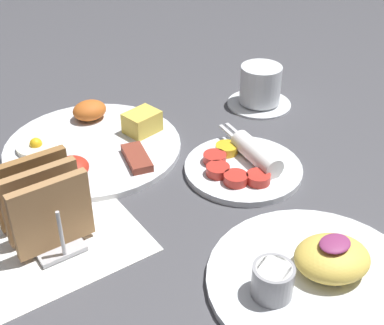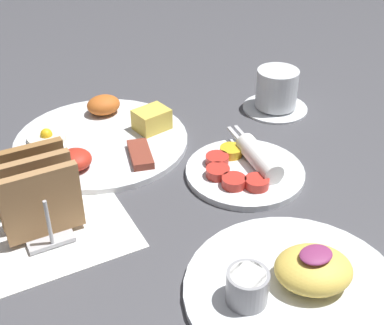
% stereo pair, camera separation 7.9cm
% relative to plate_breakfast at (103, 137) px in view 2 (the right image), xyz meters
% --- Properties ---
extents(ground_plane, '(3.00, 3.00, 0.00)m').
position_rel_plate_breakfast_xyz_m(ground_plane, '(0.03, -0.21, -0.01)').
color(ground_plane, '#47474C').
extents(napkin_flat, '(0.22, 0.22, 0.00)m').
position_rel_plate_breakfast_xyz_m(napkin_flat, '(-0.15, -0.16, -0.01)').
color(napkin_flat, white).
rests_on(napkin_flat, ground_plane).
extents(plate_breakfast, '(0.29, 0.29, 0.05)m').
position_rel_plate_breakfast_xyz_m(plate_breakfast, '(0.00, 0.00, 0.00)').
color(plate_breakfast, white).
rests_on(plate_breakfast, ground_plane).
extents(plate_condiments, '(0.18, 0.19, 0.04)m').
position_rel_plate_breakfast_xyz_m(plate_condiments, '(0.16, -0.19, 0.00)').
color(plate_condiments, white).
rests_on(plate_condiments, ground_plane).
extents(plate_foreground, '(0.26, 0.26, 0.06)m').
position_rel_plate_breakfast_xyz_m(plate_foreground, '(0.08, -0.42, 0.00)').
color(plate_foreground, white).
rests_on(plate_foreground, ground_plane).
extents(toast_rack, '(0.10, 0.12, 0.10)m').
position_rel_plate_breakfast_xyz_m(toast_rack, '(-0.15, -0.16, 0.04)').
color(toast_rack, '#B7B7BC').
rests_on(toast_rack, ground_plane).
extents(coffee_cup, '(0.12, 0.12, 0.08)m').
position_rel_plate_breakfast_xyz_m(coffee_cup, '(0.33, -0.04, 0.03)').
color(coffee_cup, white).
rests_on(coffee_cup, ground_plane).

